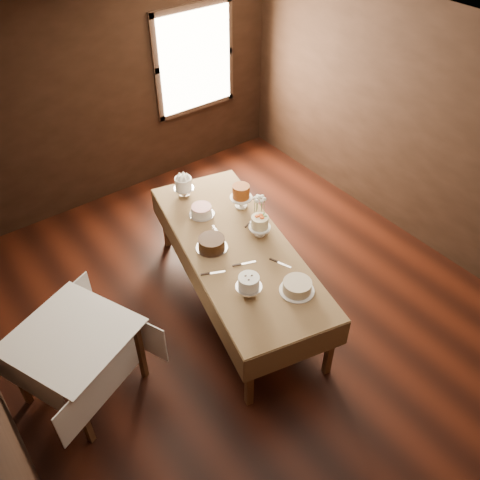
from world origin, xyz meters
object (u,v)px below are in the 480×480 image
cake_flowers (260,227)px  cake_meringue (184,187)px  side_table (73,342)px  cake_server_d (254,219)px  cake_caramel (241,197)px  cake_server_a (249,263)px  flower_vase (259,217)px  display_table (237,250)px  cake_server_c (215,229)px  cake_chocolate (212,244)px  cake_server_b (284,265)px  cake_server_e (218,272)px  cake_swirl (249,286)px  cake_cream (297,287)px  cake_lattice (202,211)px

cake_flowers → cake_meringue: bearing=103.5°
cake_meringue → side_table: bearing=-148.8°
side_table → cake_server_d: bearing=7.4°
cake_caramel → cake_server_a: (-0.50, -0.78, -0.12)m
flower_vase → display_table: bearing=-157.8°
cake_server_c → side_table: bearing=114.4°
cake_chocolate → cake_server_b: 0.77m
cake_server_e → flower_vase: (0.81, 0.38, 0.06)m
cake_chocolate → cake_swirl: bearing=-96.9°
cake_cream → cake_server_e: cake_cream is taller
display_table → cake_server_e: size_ratio=11.68×
cake_flowers → cake_cream: bearing=-105.4°
cake_caramel → cake_flowers: bearing=-105.2°
display_table → side_table: 1.82m
cake_server_b → cake_server_e: same height
cake_lattice → cake_cream: cake_cream is taller
flower_vase → cake_server_a: bearing=-137.3°
cake_caramel → cake_cream: (-0.37, -1.35, -0.07)m
flower_vase → cake_cream: bearing=-109.6°
cake_server_a → cake_server_b: 0.35m
display_table → cake_server_a: (-0.06, -0.28, 0.06)m
cake_server_c → cake_server_e: size_ratio=1.00×
cake_meringue → cake_swirl: cake_meringue is taller
display_table → cake_meringue: cake_meringue is taller
cake_swirl → cake_server_b: bearing=10.4°
cake_meringue → cake_swirl: 1.72m
cake_caramel → cake_swirl: bearing=-124.0°
cake_server_a → flower_vase: 0.67m
cake_server_b → cake_cream: bearing=-43.4°
cake_server_c → cake_server_e: 0.65m
cake_lattice → cake_server_a: size_ratio=1.17×
cake_flowers → cake_lattice: bearing=115.2°
cake_server_d → flower_vase: bearing=-81.3°
cake_chocolate → cake_cream: cake_chocolate is taller
side_table → cake_flowers: cake_flowers is taller
cake_lattice → cake_cream: size_ratio=0.85×
side_table → cake_server_a: 1.78m
display_table → cake_server_d: size_ratio=11.68×
side_table → cake_cream: 2.05m
cake_caramel → cake_server_a: bearing=-122.4°
cake_caramel → cake_server_c: 0.50m
side_table → cake_server_b: (2.02, -0.45, 0.11)m
cake_meringue → cake_caramel: (0.39, -0.57, 0.01)m
cake_caramel → cake_chocolate: size_ratio=0.89×
cake_chocolate → cake_server_b: cake_chocolate is taller
cake_server_b → flower_vase: (0.23, 0.69, 0.06)m
cake_cream → cake_server_c: bearing=94.4°
display_table → cake_server_c: cake_server_c is taller
cake_lattice → cake_server_c: 0.30m
cake_flowers → cake_swirl: (-0.61, -0.61, -0.00)m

